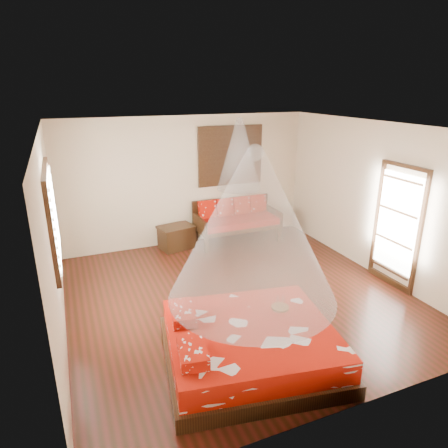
{
  "coord_description": "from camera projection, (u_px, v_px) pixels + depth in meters",
  "views": [
    {
      "loc": [
        -2.51,
        -5.46,
        3.38
      ],
      "look_at": [
        -0.07,
        0.47,
        1.15
      ],
      "focal_mm": 32.0,
      "sensor_mm": 36.0,
      "label": 1
    }
  ],
  "objects": [
    {
      "name": "room",
      "position": [
        239.0,
        218.0,
        6.32
      ],
      "size": [
        5.54,
        5.54,
        2.84
      ],
      "color": "#32180B",
      "rests_on": "ground"
    },
    {
      "name": "bed",
      "position": [
        249.0,
        344.0,
        5.1
      ],
      "size": [
        2.43,
        2.27,
        0.64
      ],
      "rotation": [
        0.0,
        0.0,
        -0.17
      ],
      "color": "black",
      "rests_on": "floor"
    },
    {
      "name": "daybed",
      "position": [
        236.0,
        218.0,
        9.06
      ],
      "size": [
        1.88,
        0.84,
        0.97
      ],
      "color": "black",
      "rests_on": "floor"
    },
    {
      "name": "storage_chest",
      "position": [
        176.0,
        237.0,
        8.7
      ],
      "size": [
        0.82,
        0.67,
        0.5
      ],
      "rotation": [
        0.0,
        0.0,
        0.2
      ],
      "color": "black",
      "rests_on": "floor"
    },
    {
      "name": "shutter_panel",
      "position": [
        230.0,
        156.0,
        8.89
      ],
      "size": [
        1.52,
        0.06,
        1.32
      ],
      "color": "black",
      "rests_on": "wall_back"
    },
    {
      "name": "window_left",
      "position": [
        52.0,
        216.0,
        5.42
      ],
      "size": [
        0.1,
        1.74,
        1.34
      ],
      "color": "black",
      "rests_on": "wall_left"
    },
    {
      "name": "glazed_door",
      "position": [
        397.0,
        227.0,
        6.88
      ],
      "size": [
        0.08,
        1.02,
        2.16
      ],
      "color": "black",
      "rests_on": "floor"
    },
    {
      "name": "wine_tray",
      "position": [
        280.0,
        305.0,
        5.43
      ],
      "size": [
        0.24,
        0.24,
        0.2
      ],
      "rotation": [
        0.0,
        0.0,
        -0.39
      ],
      "color": "brown",
      "rests_on": "bed"
    },
    {
      "name": "mosquito_net_main",
      "position": [
        253.0,
        227.0,
        4.57
      ],
      "size": [
        2.03,
        2.03,
        1.8
      ],
      "primitive_type": "cone",
      "color": "white",
      "rests_on": "ceiling"
    },
    {
      "name": "mosquito_net_daybed",
      "position": [
        239.0,
        154.0,
        8.45
      ],
      "size": [
        0.95,
        0.95,
        1.5
      ],
      "primitive_type": "cone",
      "color": "white",
      "rests_on": "ceiling"
    }
  ]
}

